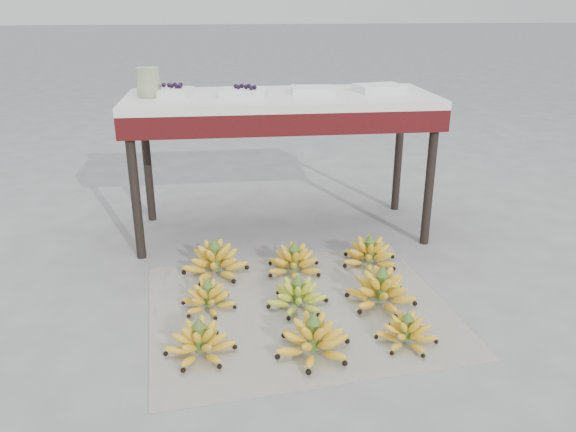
{
  "coord_description": "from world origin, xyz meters",
  "views": [
    {
      "loc": [
        -0.3,
        -2.03,
        1.23
      ],
      "look_at": [
        -0.0,
        0.4,
        0.28
      ],
      "focal_mm": 35.0,
      "sensor_mm": 36.0,
      "label": 1
    }
  ],
  "objects": [
    {
      "name": "bunch_mid_right",
      "position": [
        0.35,
        0.03,
        0.07
      ],
      "size": [
        0.37,
        0.37,
        0.18
      ],
      "rotation": [
        0.0,
        0.0,
        0.28
      ],
      "color": "yellow",
      "rests_on": "newspaper_mat"
    },
    {
      "name": "bunch_back_center",
      "position": [
        0.02,
        0.36,
        0.06
      ],
      "size": [
        0.34,
        0.34,
        0.16
      ],
      "rotation": [
        0.0,
        0.0,
        0.35
      ],
      "color": "yellow",
      "rests_on": "newspaper_mat"
    },
    {
      "name": "bunch_mid_left",
      "position": [
        -0.38,
        0.08,
        0.05
      ],
      "size": [
        0.29,
        0.29,
        0.14
      ],
      "rotation": [
        0.0,
        0.0,
        -0.3
      ],
      "color": "yellow",
      "rests_on": "newspaper_mat"
    },
    {
      "name": "glass_jar",
      "position": [
        -0.65,
        0.91,
        0.84
      ],
      "size": [
        0.16,
        0.16,
        0.15
      ],
      "primitive_type": "cylinder",
      "rotation": [
        0.0,
        0.0,
        0.43
      ],
      "color": "beige",
      "rests_on": "vendor_table"
    },
    {
      "name": "bunch_front_center",
      "position": [
        0.01,
        -0.3,
        0.07
      ],
      "size": [
        0.35,
        0.35,
        0.17
      ],
      "rotation": [
        0.0,
        0.0,
        -0.25
      ],
      "color": "yellow",
      "rests_on": "newspaper_mat"
    },
    {
      "name": "ground",
      "position": [
        0.0,
        0.0,
        0.0
      ],
      "size": [
        60.0,
        60.0,
        0.0
      ],
      "primitive_type": "plane",
      "color": "slate",
      "rests_on": "ground"
    },
    {
      "name": "bunch_back_right",
      "position": [
        0.4,
        0.4,
        0.06
      ],
      "size": [
        0.29,
        0.29,
        0.17
      ],
      "rotation": [
        0.0,
        0.0,
        -0.05
      ],
      "color": "yellow",
      "rests_on": "newspaper_mat"
    },
    {
      "name": "bunch_mid_center",
      "position": [
        -0.01,
        0.04,
        0.06
      ],
      "size": [
        0.27,
        0.27,
        0.16
      ],
      "rotation": [
        0.0,
        0.0,
        0.04
      ],
      "color": "#8BA525",
      "rests_on": "newspaper_mat"
    },
    {
      "name": "tray_right",
      "position": [
        0.19,
        0.92,
        0.79
      ],
      "size": [
        0.23,
        0.18,
        0.04
      ],
      "color": "silver",
      "rests_on": "vendor_table"
    },
    {
      "name": "bunch_front_left",
      "position": [
        -0.41,
        -0.26,
        0.06
      ],
      "size": [
        0.3,
        0.3,
        0.16
      ],
      "rotation": [
        0.0,
        0.0,
        -0.17
      ],
      "color": "yellow",
      "rests_on": "newspaper_mat"
    },
    {
      "name": "tray_far_right",
      "position": [
        0.56,
        0.93,
        0.79
      ],
      "size": [
        0.27,
        0.22,
        0.04
      ],
      "color": "silver",
      "rests_on": "vendor_table"
    },
    {
      "name": "bunch_back_left",
      "position": [
        -0.35,
        0.4,
        0.07
      ],
      "size": [
        0.32,
        0.32,
        0.19
      ],
      "rotation": [
        0.0,
        0.0,
        -0.05
      ],
      "color": "yellow",
      "rests_on": "newspaper_mat"
    },
    {
      "name": "tray_far_left",
      "position": [
        -0.56,
        0.94,
        0.79
      ],
      "size": [
        0.27,
        0.22,
        0.06
      ],
      "color": "silver",
      "rests_on": "vendor_table"
    },
    {
      "name": "tray_left",
      "position": [
        -0.17,
        0.87,
        0.79
      ],
      "size": [
        0.26,
        0.21,
        0.06
      ],
      "color": "silver",
      "rests_on": "vendor_table"
    },
    {
      "name": "bunch_front_right",
      "position": [
        0.37,
        -0.28,
        0.05
      ],
      "size": [
        0.29,
        0.29,
        0.14
      ],
      "rotation": [
        0.0,
        0.0,
        -0.31
      ],
      "color": "yellow",
      "rests_on": "newspaper_mat"
    },
    {
      "name": "newspaper_mat",
      "position": [
        0.0,
        0.03,
        0.0
      ],
      "size": [
        1.35,
        1.17,
        0.01
      ],
      "primitive_type": "cube",
      "rotation": [
        0.0,
        0.0,
        0.1
      ],
      "color": "white",
      "rests_on": "ground"
    },
    {
      "name": "vendor_table",
      "position": [
        0.02,
        0.91,
        0.68
      ],
      "size": [
        1.6,
        0.64,
        0.77
      ],
      "color": "black",
      "rests_on": "ground"
    }
  ]
}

